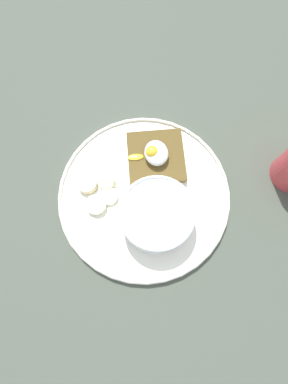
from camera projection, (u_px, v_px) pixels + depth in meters
The scene contains 9 objects.
ground_plane at pixel (144, 198), 55.05cm from camera, with size 120.00×120.00×2.00cm, color #464D42.
plate at pixel (144, 195), 53.32cm from camera, with size 30.58×30.58×1.60cm.
oatmeal_bowl at pixel (157, 215), 49.31cm from camera, with size 12.41×12.41×5.38cm.
toast_slice at pixel (156, 157), 54.18cm from camera, with size 11.49×11.49×1.55cm.
poached_egg at pixel (155, 153), 52.26cm from camera, with size 4.84×7.39×3.04cm.
banana_slice_front at pixel (97, 206), 51.77cm from camera, with size 4.92×4.86×1.81cm.
banana_slice_left at pixel (107, 182), 53.05cm from camera, with size 3.15×3.29×1.63cm.
banana_slice_back at pixel (109, 196), 52.52cm from camera, with size 4.56×4.55×1.28cm.
banana_slice_right at pixel (87, 184), 52.93cm from camera, with size 4.11×4.00×1.70cm.
Camera 1 is at (13.69, -3.19, 54.23)cm, focal length 28.00 mm.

